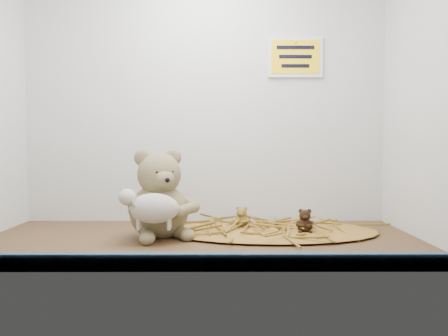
{
  "coord_description": "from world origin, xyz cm",
  "views": [
    {
      "loc": [
        5.91,
        -117.18,
        25.71
      ],
      "look_at": [
        6.26,
        1.27,
        19.5
      ],
      "focal_mm": 35.0,
      "sensor_mm": 36.0,
      "label": 1
    }
  ],
  "objects_px": {
    "mini_teddy_brown": "(305,219)",
    "toy_lamb": "(154,208)",
    "mini_teddy_tan": "(242,216)",
    "main_teddy": "(159,193)"
  },
  "relations": [
    {
      "from": "main_teddy",
      "to": "mini_teddy_brown",
      "type": "distance_m",
      "value": 0.42
    },
    {
      "from": "mini_teddy_tan",
      "to": "mini_teddy_brown",
      "type": "bearing_deg",
      "value": -8.49
    },
    {
      "from": "toy_lamb",
      "to": "mini_teddy_brown",
      "type": "relative_size",
      "value": 2.57
    },
    {
      "from": "mini_teddy_brown",
      "to": "toy_lamb",
      "type": "bearing_deg",
      "value": -158.65
    },
    {
      "from": "mini_teddy_tan",
      "to": "mini_teddy_brown",
      "type": "distance_m",
      "value": 0.19
    },
    {
      "from": "mini_teddy_tan",
      "to": "mini_teddy_brown",
      "type": "xyz_separation_m",
      "value": [
        0.18,
        -0.07,
        0.0
      ]
    },
    {
      "from": "toy_lamb",
      "to": "mini_teddy_tan",
      "type": "relative_size",
      "value": 2.72
    },
    {
      "from": "toy_lamb",
      "to": "mini_teddy_brown",
      "type": "height_order",
      "value": "toy_lamb"
    },
    {
      "from": "toy_lamb",
      "to": "mini_teddy_tan",
      "type": "bearing_deg",
      "value": 37.29
    },
    {
      "from": "main_teddy",
      "to": "mini_teddy_tan",
      "type": "height_order",
      "value": "main_teddy"
    }
  ]
}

